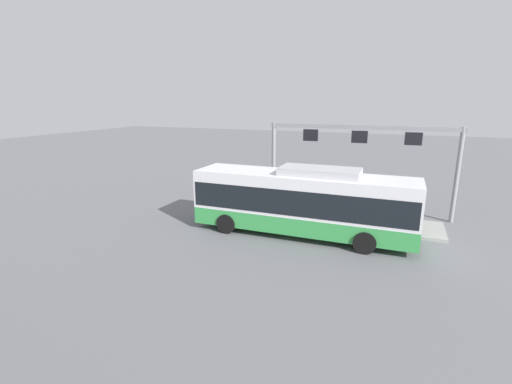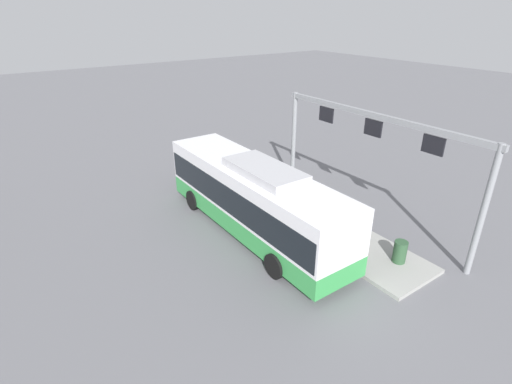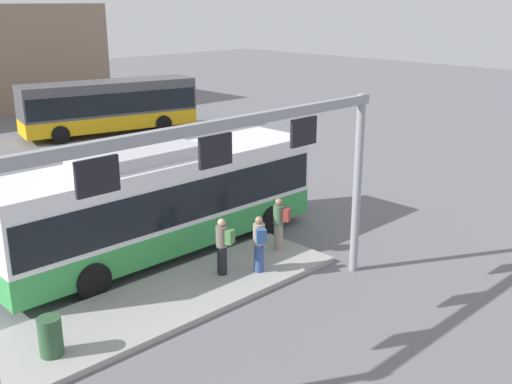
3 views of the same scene
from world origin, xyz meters
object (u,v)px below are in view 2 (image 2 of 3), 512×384
object	(u,v)px
trash_bin	(400,252)
bus_main	(253,196)
person_waiting_near	(298,186)
person_boarding	(267,179)
person_waiting_mid	(300,195)

from	to	relation	value
trash_bin	bus_main	bearing A→B (deg)	31.15
person_waiting_near	trash_bin	world-z (taller)	person_waiting_near
person_boarding	person_waiting_near	size ratio (longest dim) A/B	1.00
bus_main	person_waiting_mid	distance (m)	2.87
person_boarding	person_waiting_near	distance (m)	1.75
bus_main	person_boarding	bearing A→B (deg)	-46.24
bus_main	person_waiting_mid	xyz separation A→B (m)	(0.06, -2.76, -0.76)
trash_bin	person_boarding	bearing A→B (deg)	4.42
bus_main	person_boarding	distance (m)	3.71
person_waiting_near	bus_main	bearing A→B (deg)	45.95
person_boarding	trash_bin	distance (m)	7.90
person_boarding	person_waiting_mid	size ratio (longest dim) A/B	1.00
trash_bin	person_waiting_mid	bearing A→B (deg)	5.00
person_boarding	person_waiting_near	xyz separation A→B (m)	(-1.59, -0.73, 0.00)
bus_main	trash_bin	size ratio (longest dim) A/B	12.00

